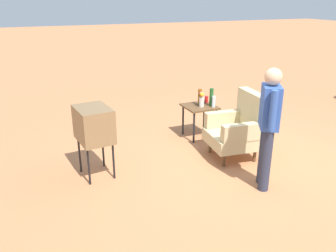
% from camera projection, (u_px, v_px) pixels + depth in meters
% --- Properties ---
extents(ground_plane, '(60.00, 60.00, 0.00)m').
position_uv_depth(ground_plane, '(244.00, 163.00, 5.49)').
color(ground_plane, '#C17A4C').
extents(armchair, '(0.85, 0.86, 1.06)m').
position_uv_depth(armchair, '(239.00, 128.00, 5.55)').
color(armchair, brown).
rests_on(armchair, ground).
extents(side_table, '(0.56, 0.56, 0.60)m').
position_uv_depth(side_table, '(200.00, 110.00, 6.35)').
color(side_table, black).
rests_on(side_table, ground).
extents(tv_on_stand, '(0.64, 0.50, 1.03)m').
position_uv_depth(tv_on_stand, '(94.00, 125.00, 4.85)').
color(tv_on_stand, black).
rests_on(tv_on_stand, ground).
extents(person_standing, '(0.50, 0.37, 1.64)m').
position_uv_depth(person_standing, '(269.00, 122.00, 4.49)').
color(person_standing, '#2D3347').
rests_on(person_standing, ground).
extents(bottle_wine_green, '(0.07, 0.07, 0.32)m').
position_uv_depth(bottle_wine_green, '(211.00, 97.00, 6.27)').
color(bottle_wine_green, '#1E5623').
rests_on(bottle_wine_green, side_table).
extents(soda_can_red, '(0.07, 0.07, 0.12)m').
position_uv_depth(soda_can_red, '(206.00, 99.00, 6.50)').
color(soda_can_red, red).
rests_on(soda_can_red, side_table).
extents(bottle_tall_amber, '(0.07, 0.07, 0.30)m').
position_uv_depth(bottle_tall_amber, '(200.00, 97.00, 6.31)').
color(bottle_tall_amber, brown).
rests_on(bottle_tall_amber, side_table).
extents(bottle_short_clear, '(0.06, 0.06, 0.20)m').
position_uv_depth(bottle_short_clear, '(214.00, 102.00, 6.21)').
color(bottle_short_clear, silver).
rests_on(bottle_short_clear, side_table).
extents(flower_vase, '(0.14, 0.10, 0.27)m').
position_uv_depth(flower_vase, '(202.00, 99.00, 6.21)').
color(flower_vase, silver).
rests_on(flower_vase, side_table).
extents(shrub_far, '(0.28, 0.28, 0.22)m').
position_uv_depth(shrub_far, '(256.00, 104.00, 8.12)').
color(shrub_far, '#516B38').
rests_on(shrub_far, ground).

